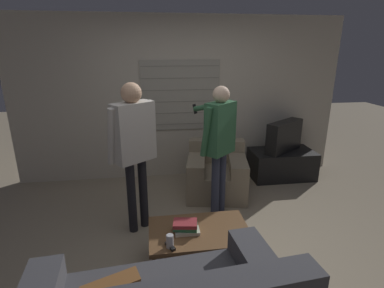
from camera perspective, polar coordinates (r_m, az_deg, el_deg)
ground_plane at (r=3.44m, az=1.96°, el=-19.04°), size 16.00×16.00×0.00m
wall_back at (r=4.83m, az=-2.15°, el=8.46°), size 5.20×0.08×2.55m
armchair_beige at (r=4.44m, az=4.69°, el=-5.63°), size 0.98×0.98×0.74m
coffee_table at (r=3.04m, az=1.39°, el=-16.59°), size 0.97×0.62×0.38m
tv_stand at (r=5.19m, az=16.67°, el=-3.65°), size 1.02×0.59×0.46m
tv at (r=5.04m, az=17.12°, el=1.41°), size 0.74×0.60×0.49m
person_left_standing at (r=3.34m, az=-11.07°, el=0.80°), size 0.55×0.85×1.73m
person_right_standing at (r=3.62m, az=5.17°, el=1.37°), size 0.48×0.81×1.65m
book_stack at (r=2.96m, az=-1.19°, el=-15.49°), size 0.26×0.19×0.11m
soda_can at (r=2.78m, az=-4.23°, el=-17.97°), size 0.07×0.07×0.13m
spare_remote at (r=2.80m, az=-4.18°, el=-18.83°), size 0.09×0.13×0.02m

